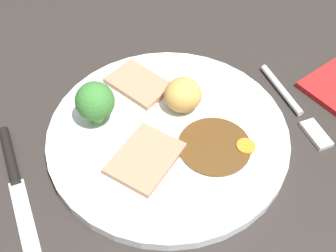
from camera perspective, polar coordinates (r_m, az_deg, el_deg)
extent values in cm
cube|color=#2B2623|center=(53.94, 4.47, -4.05)|extent=(120.00, 84.00, 3.60)
cylinder|color=white|center=(52.67, 0.00, -1.19)|extent=(29.30, 29.30, 1.40)
cylinder|color=#563819|center=(50.85, 6.16, -2.63)|extent=(8.62, 8.62, 0.30)
cube|color=tan|center=(49.29, -3.06, -4.22)|extent=(10.27, 9.79, 0.80)
cube|color=tan|center=(57.28, -3.91, 5.60)|extent=(8.22, 9.42, 0.80)
ellipsoid|color=tan|center=(53.33, 2.05, 4.16)|extent=(4.91, 4.77, 4.25)
cylinder|color=orange|center=(51.18, 10.23, -2.70)|extent=(2.22, 2.22, 0.50)
cylinder|color=#8CB766|center=(53.32, -9.28, 1.38)|extent=(1.42, 1.42, 1.76)
sphere|color=#387A33|center=(51.48, -9.63, 3.25)|extent=(4.72, 4.72, 4.72)
cylinder|color=silver|center=(60.28, 14.74, 4.71)|extent=(1.14, 9.52, 0.90)
cube|color=silver|center=(56.33, 18.98, -1.02)|extent=(2.11, 4.55, 0.60)
cylinder|color=black|center=(54.24, -20.22, -3.66)|extent=(1.22, 8.50, 1.20)
cube|color=silver|center=(49.24, -18.34, -11.77)|extent=(1.72, 10.50, 0.40)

